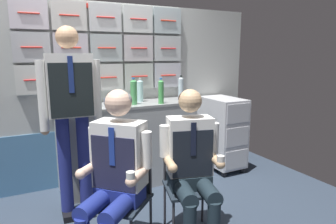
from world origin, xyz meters
name	(u,v)px	position (x,y,z in m)	size (l,w,h in m)	color
galley_bulkhead	(101,90)	(0.01, 1.37, 1.13)	(4.20, 0.14, 2.15)	#B8BDB8
galley_counter	(128,144)	(0.25, 1.09, 0.49)	(1.63, 0.53, 0.99)	#999D9D
service_trolley	(222,131)	(1.56, 0.99, 0.52)	(0.40, 0.65, 0.98)	black
folding_chair_left	(126,186)	(-0.18, -0.07, 0.52)	(0.57, 0.57, 0.85)	#2D2D33
crew_member_left	(115,169)	(-0.29, -0.18, 0.73)	(0.68, 0.68, 1.31)	black
folding_chair_right	(187,174)	(0.38, -0.08, 0.52)	(0.49, 0.49, 0.85)	#2D2D33
crew_member_right	(192,160)	(0.33, -0.24, 0.71)	(0.53, 0.68, 1.28)	black
crew_member_standing	(71,104)	(-0.45, 0.63, 1.10)	(0.56, 0.28, 1.81)	black
sparkling_bottle_green	(140,91)	(0.43, 1.15, 1.12)	(0.07, 0.07, 0.29)	#ABD9DA
water_bottle_blue_cap	(134,92)	(0.29, 0.99, 1.13)	(0.08, 0.08, 0.31)	#479656
water_bottle_short	(161,91)	(0.60, 0.91, 1.13)	(0.06, 0.06, 0.30)	#469E50
water_bottle_tall	(181,89)	(0.91, 1.00, 1.14)	(0.06, 0.06, 0.31)	silver
coffee_cup_white	(70,104)	(-0.39, 1.12, 1.02)	(0.07, 0.07, 0.06)	tan
paper_cup_blue	(107,101)	(0.02, 1.14, 1.02)	(0.07, 0.07, 0.07)	navy
coffee_cup_spare	(88,102)	(-0.18, 1.21, 1.03)	(0.06, 0.06, 0.07)	tan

